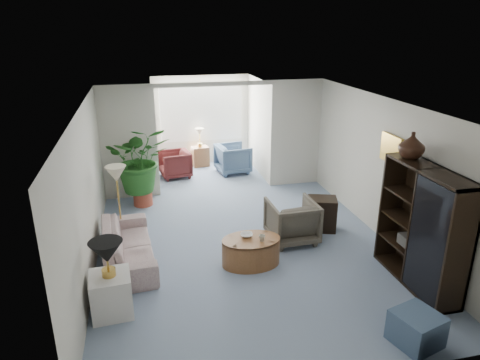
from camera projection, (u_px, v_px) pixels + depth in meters
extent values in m
plane|color=#7D91A6|center=(248.00, 252.00, 7.45)|extent=(6.00, 6.00, 0.00)
plane|color=#7D91A6|center=(209.00, 175.00, 11.20)|extent=(2.60, 2.60, 0.00)
cube|color=beige|center=(129.00, 143.00, 9.36)|extent=(1.20, 0.12, 2.50)
cube|color=beige|center=(296.00, 134.00, 10.17)|extent=(1.20, 0.12, 2.50)
cube|color=beige|center=(215.00, 84.00, 9.36)|extent=(2.60, 0.12, 0.10)
cube|color=white|center=(201.00, 113.00, 11.71)|extent=(2.20, 0.02, 1.50)
cube|color=white|center=(202.00, 113.00, 11.68)|extent=(2.20, 0.02, 1.50)
cube|color=beige|center=(392.00, 149.00, 7.30)|extent=(0.04, 0.50, 0.40)
imported|color=beige|center=(128.00, 245.00, 7.07)|extent=(0.91, 2.02, 0.57)
cube|color=silver|center=(111.00, 294.00, 5.80)|extent=(0.56, 0.56, 0.58)
cone|color=black|center=(106.00, 252.00, 5.58)|extent=(0.44, 0.44, 0.30)
cone|color=#F3E8C1|center=(116.00, 174.00, 7.47)|extent=(0.36, 0.36, 0.28)
cylinder|color=brown|center=(251.00, 251.00, 7.01)|extent=(1.08, 1.08, 0.45)
imported|color=silver|center=(247.00, 235.00, 7.01)|extent=(0.23, 0.23, 0.05)
imported|color=#B7B3A0|center=(262.00, 238.00, 6.86)|extent=(0.12, 0.12, 0.09)
imported|color=#595346|center=(292.00, 221.00, 7.72)|extent=(0.84, 0.86, 0.76)
cube|color=black|center=(322.00, 214.00, 8.17)|extent=(0.63, 0.56, 0.63)
cube|color=black|center=(422.00, 228.00, 6.29)|extent=(0.43, 1.63, 1.81)
imported|color=black|center=(412.00, 145.00, 6.37)|extent=(0.38, 0.38, 0.39)
cube|color=slate|center=(416.00, 329.00, 5.27)|extent=(0.63, 0.63, 0.41)
cylinder|color=#B04833|center=(143.00, 198.00, 9.32)|extent=(0.40, 0.40, 0.32)
imported|color=#266121|center=(140.00, 159.00, 9.02)|extent=(1.28, 1.11, 1.43)
imported|color=slate|center=(233.00, 159.00, 11.27)|extent=(0.92, 0.90, 0.74)
imported|color=#501E1B|center=(175.00, 164.00, 10.96)|extent=(0.83, 0.81, 0.67)
cube|color=brown|center=(200.00, 156.00, 11.83)|extent=(0.48, 0.40, 0.53)
cube|color=#2A2521|center=(441.00, 196.00, 5.75)|extent=(0.30, 0.26, 0.16)
cube|color=#2A2824|center=(438.00, 261.00, 5.92)|extent=(0.30, 0.26, 0.16)
cube|color=#383633|center=(411.00, 240.00, 6.50)|extent=(0.30, 0.26, 0.16)
cube|color=#4C4A47|center=(432.00, 224.00, 5.99)|extent=(0.30, 0.26, 0.16)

